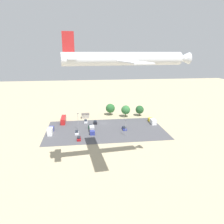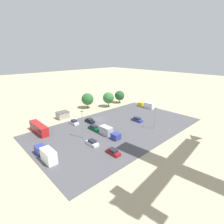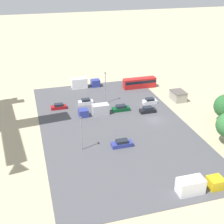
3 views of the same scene
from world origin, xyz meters
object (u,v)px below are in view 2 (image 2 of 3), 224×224
Objects in this scene: parked_car_2 at (94,128)px; parked_truck_0 at (109,132)px; bus at (39,128)px; parked_car_5 at (74,122)px; parked_car_3 at (113,152)px; parked_car_0 at (137,120)px; shed_building at (63,115)px; parked_car_1 at (90,121)px; parked_truck_1 at (46,154)px; parked_car_4 at (92,143)px; parked_truck_2 at (147,105)px.

parked_truck_0 is at bearing 94.84° from parked_car_2.
parked_car_5 is (-12.77, 1.61, -1.04)m from bus.
parked_car_3 is at bearing 108.62° from bus.
parked_car_0 is (-32.74, 16.36, -1.07)m from bus.
shed_building is at bearing -82.89° from parked_car_2.
parked_truck_0 is at bearing 54.00° from parked_car_3.
parked_car_5 is (19.97, -14.75, 0.02)m from parked_car_0.
parked_truck_0 reaches higher than parked_car_2.
parked_car_5 is 0.50× the size of parked_truck_0.
parked_truck_1 is at bearing 29.07° from parked_car_1.
parked_truck_0 reaches higher than shed_building.
parked_truck_1 reaches higher than parked_car_4.
parked_truck_0 is 36.42m from parked_truck_2.
parked_car_0 is 0.99× the size of parked_car_2.
parked_car_0 is 37.74m from parked_truck_1.
parked_truck_1 is at bearing 17.26° from parked_car_2.
shed_building is 1.14× the size of parked_car_3.
parked_truck_1 is (14.16, -9.97, 0.90)m from parked_car_3.
parked_truck_2 is at bearing 170.27° from parked_car_5.
parked_car_1 is 24.54m from parked_car_3.
bus reaches higher than shed_building.
parked_car_1 is (-5.34, 11.71, -0.67)m from shed_building.
parked_car_5 is 23.68m from parked_truck_1.
parked_car_0 is at bearing 130.10° from shed_building.
parked_car_1 is (14.59, -11.96, 0.02)m from parked_car_0.
parked_truck_0 is (-6.53, -8.99, 0.67)m from parked_car_3.
parked_truck_0 is at bearing 8.41° from parked_car_4.
bus is at bearing 29.69° from shed_building.
parked_car_0 is 1.09× the size of parked_car_3.
parked_truck_2 is (-17.95, -8.25, 0.64)m from parked_car_0.
shed_building is 0.53× the size of parked_truck_1.
parked_car_3 is 0.54× the size of parked_truck_0.
parked_car_5 is at bearing 82.03° from parked_car_3.
shed_building is 1.21× the size of parked_car_5.
parked_car_2 reaches higher than parked_car_1.
bus is 24.08m from parked_truck_0.
parked_car_5 reaches higher than parked_car_3.
parked_truck_2 is at bearing -163.84° from parked_truck_0.
parked_car_1 is 0.54× the size of parked_truck_0.
shed_building is 8.94m from parked_car_5.
parked_car_0 is 0.58× the size of parked_truck_0.
parked_truck_1 is 1.05× the size of parked_truck_2.
parked_truck_0 is (17.03, 1.89, 0.63)m from parked_car_0.
bus is 1.16× the size of parked_truck_1.
bus is 18.71m from parked_car_1.
parked_car_3 is at bearing 24.78° from parked_car_0.
shed_building is 1.12× the size of parked_car_1.
parked_car_2 is 17.26m from parked_car_3.
shed_building is at bearing 54.09° from parked_truck_1.
bus reaches higher than parked_car_0.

